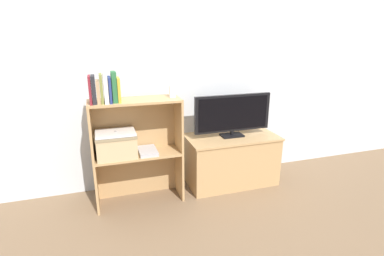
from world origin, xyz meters
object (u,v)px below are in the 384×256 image
(book_tan, at_px, (98,92))
(book_mustard, at_px, (119,90))
(baby_monitor, at_px, (172,91))
(tv_stand, at_px, (231,159))
(book_charcoal, at_px, (94,89))
(book_olive, at_px, (101,89))
(book_ivory, at_px, (106,87))
(book_navy, at_px, (110,90))
(magazine_stack, at_px, (148,151))
(book_forest, at_px, (114,87))
(laptop, at_px, (115,133))
(storage_basket_left, at_px, (116,144))
(tv, at_px, (233,114))
(book_maroon, at_px, (90,90))

(book_tan, bearing_deg, book_mustard, 0.00)
(book_tan, relative_size, baby_monitor, 1.34)
(tv_stand, bearing_deg, baby_monitor, -172.32)
(book_charcoal, bearing_deg, book_tan, -0.00)
(book_olive, bearing_deg, book_ivory, 0.00)
(book_navy, height_order, magazine_stack, book_navy)
(baby_monitor, bearing_deg, book_olive, -175.96)
(book_olive, relative_size, magazine_stack, 0.94)
(book_forest, distance_m, magazine_stack, 0.64)
(book_mustard, relative_size, baby_monitor, 1.45)
(book_navy, bearing_deg, laptop, 58.51)
(storage_basket_left, bearing_deg, book_charcoal, -169.23)
(book_olive, height_order, magazine_stack, book_olive)
(storage_basket_left, distance_m, magazine_stack, 0.28)
(magazine_stack, bearing_deg, book_navy, -174.50)
(book_mustard, bearing_deg, book_forest, -180.00)
(book_ivory, bearing_deg, tv_stand, 6.09)
(book_forest, bearing_deg, book_ivory, 180.00)
(tv, xyz_separation_m, book_tan, (-1.23, -0.12, 0.31))
(tv, bearing_deg, tv_stand, 90.00)
(laptop, bearing_deg, storage_basket_left, 165.96)
(book_navy, bearing_deg, book_olive, -180.00)
(book_maroon, bearing_deg, book_charcoal, 0.00)
(tv, xyz_separation_m, laptop, (-1.13, -0.10, -0.05))
(book_forest, relative_size, baby_monitor, 1.81)
(book_maroon, relative_size, book_forest, 0.90)
(book_ivory, bearing_deg, book_maroon, 180.00)
(book_tan, relative_size, book_forest, 0.74)
(book_charcoal, xyz_separation_m, book_tan, (0.03, -0.00, -0.02))
(book_ivory, distance_m, baby_monitor, 0.56)
(magazine_stack, bearing_deg, tv, 6.39)
(book_maroon, xyz_separation_m, book_navy, (0.15, 0.00, -0.01))
(book_tan, height_order, storage_basket_left, book_tan)
(tv_stand, xyz_separation_m, tv, (0.00, -0.00, 0.48))
(book_olive, xyz_separation_m, storage_basket_left, (0.08, 0.03, -0.48))
(tv_stand, relative_size, baby_monitor, 6.76)
(book_navy, distance_m, magazine_stack, 0.63)
(book_ivory, relative_size, magazine_stack, 1.00)
(book_ivory, bearing_deg, tv, 6.01)
(book_mustard, bearing_deg, magazine_stack, 7.22)
(storage_basket_left, bearing_deg, tv_stand, 5.02)
(tv, bearing_deg, laptop, -175.06)
(book_maroon, bearing_deg, magazine_stack, 3.59)
(book_charcoal, distance_m, book_navy, 0.12)
(book_maroon, xyz_separation_m, book_tan, (0.06, -0.00, -0.02))
(magazine_stack, bearing_deg, storage_basket_left, -179.85)
(book_navy, bearing_deg, tv_stand, 6.25)
(baby_monitor, bearing_deg, book_tan, -176.13)
(book_tan, relative_size, book_olive, 0.79)
(book_ivory, bearing_deg, book_charcoal, 180.00)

